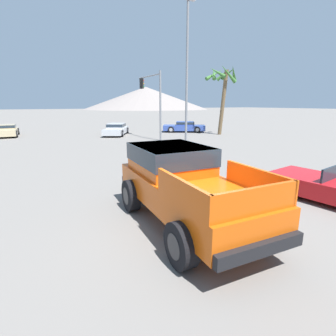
{
  "coord_description": "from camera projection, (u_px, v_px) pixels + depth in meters",
  "views": [
    {
      "loc": [
        -3.46,
        -5.08,
        2.97
      ],
      "look_at": [
        -0.15,
        1.05,
        1.25
      ],
      "focal_mm": 28.0,
      "sensor_mm": 36.0,
      "label": 1
    }
  ],
  "objects": [
    {
      "name": "traffic_light_main",
      "position": [
        151.0,
        93.0,
        22.29
      ],
      "size": [
        0.38,
        4.39,
        5.5
      ],
      "rotation": [
        0.0,
        0.0,
        1.57
      ],
      "color": "slate",
      "rests_on": "ground_plane"
    },
    {
      "name": "parked_car_silver",
      "position": [
        116.0,
        129.0,
        25.37
      ],
      "size": [
        3.7,
        4.79,
        1.11
      ],
      "rotation": [
        0.0,
        0.0,
        2.63
      ],
      "color": "#B7BABF",
      "rests_on": "ground_plane"
    },
    {
      "name": "street_lamp_post",
      "position": [
        187.0,
        65.0,
        15.39
      ],
      "size": [
        0.9,
        0.24,
        8.8
      ],
      "color": "slate",
      "rests_on": "ground_plane"
    },
    {
      "name": "ground_plane",
      "position": [
        193.0,
        224.0,
        6.64
      ],
      "size": [
        320.0,
        320.0,
        0.0
      ],
      "primitive_type": "plane",
      "color": "slate"
    },
    {
      "name": "orange_pickup_truck",
      "position": [
        181.0,
        181.0,
        6.64
      ],
      "size": [
        2.43,
        5.13,
        1.88
      ],
      "rotation": [
        0.0,
        0.0,
        -0.05
      ],
      "color": "#CC4C0C",
      "rests_on": "ground_plane"
    },
    {
      "name": "parked_car_tan",
      "position": [
        6.0,
        130.0,
        24.26
      ],
      "size": [
        2.02,
        4.24,
        1.1
      ],
      "rotation": [
        0.0,
        0.0,
        6.24
      ],
      "color": "tan",
      "rests_on": "ground_plane"
    },
    {
      "name": "distant_mountain_range",
      "position": [
        34.0,
        95.0,
        110.31
      ],
      "size": [
        162.25,
        73.61,
        18.02
      ],
      "color": "gray",
      "rests_on": "ground_plane"
    },
    {
      "name": "parked_car_blue",
      "position": [
        184.0,
        127.0,
        28.09
      ],
      "size": [
        4.72,
        3.87,
        1.11
      ],
      "rotation": [
        0.0,
        0.0,
        1.02
      ],
      "color": "#334C9E",
      "rests_on": "ground_plane"
    },
    {
      "name": "palm_tree_tall",
      "position": [
        223.0,
        83.0,
        24.74
      ],
      "size": [
        2.9,
        2.92,
        6.44
      ],
      "color": "brown",
      "rests_on": "ground_plane"
    }
  ]
}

